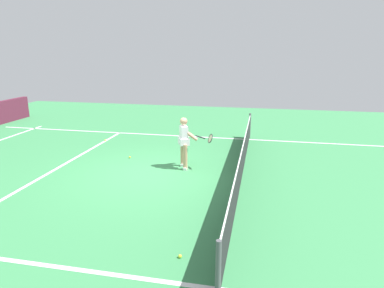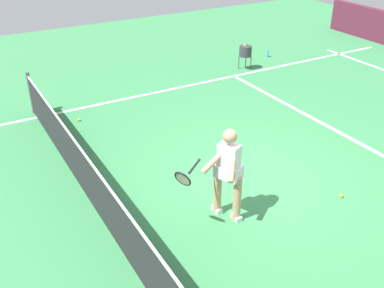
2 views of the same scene
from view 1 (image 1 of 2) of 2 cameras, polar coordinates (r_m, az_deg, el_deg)
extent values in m
plane|color=#38844C|center=(10.08, -7.44, -4.87)|extent=(24.61, 24.61, 0.00)
cube|color=white|center=(11.29, -21.13, -3.55)|extent=(9.08, 0.10, 0.01)
cube|color=white|center=(14.25, -1.50, 1.33)|extent=(0.10, 16.93, 0.01)
cube|color=white|center=(6.42, -21.45, -18.48)|extent=(0.10, 16.93, 0.01)
cylinder|color=#4C4C51|center=(14.07, 9.57, 3.03)|extent=(0.08, 0.08, 1.01)
cylinder|color=#4C4C51|center=(5.06, 4.37, -20.59)|extent=(0.08, 0.08, 1.01)
cube|color=#232326|center=(9.42, 8.25, -3.50)|extent=(9.60, 0.02, 0.89)
cube|color=white|center=(9.28, 8.36, -0.79)|extent=(9.60, 0.02, 0.04)
cylinder|color=tan|center=(10.51, -1.57, -1.63)|extent=(0.13, 0.13, 0.78)
cylinder|color=tan|center=(10.18, -1.13, -2.21)|extent=(0.13, 0.13, 0.78)
cube|color=white|center=(10.62, -1.55, -3.44)|extent=(0.20, 0.10, 0.08)
cube|color=white|center=(10.29, -1.12, -4.07)|extent=(0.20, 0.10, 0.08)
cube|color=white|center=(10.17, -1.38, 1.58)|extent=(0.38, 0.32, 0.52)
cube|color=white|center=(10.22, -1.37, 0.49)|extent=(0.48, 0.43, 0.20)
sphere|color=tan|center=(10.08, -1.39, 3.79)|extent=(0.22, 0.22, 0.22)
cylinder|color=tan|center=(10.34, -0.75, 1.93)|extent=(0.43, 0.37, 0.37)
cylinder|color=tan|center=(10.06, -0.36, 1.54)|extent=(0.10, 0.48, 0.37)
cylinder|color=black|center=(9.95, 1.41, 1.15)|extent=(0.16, 0.28, 0.14)
torus|color=black|center=(10.05, 3.06, 0.92)|extent=(0.31, 0.23, 0.28)
cylinder|color=beige|center=(10.05, 3.06, 0.92)|extent=(0.26, 0.18, 0.23)
sphere|color=#D1E533|center=(13.90, -14.24, 0.61)|extent=(0.07, 0.07, 0.07)
sphere|color=#D1E533|center=(11.55, -10.30, -2.16)|extent=(0.07, 0.07, 0.07)
sphere|color=#D1E533|center=(6.23, -2.01, -18.14)|extent=(0.07, 0.07, 0.07)
camera|label=2|loc=(14.51, 17.25, 18.98)|focal=42.48mm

